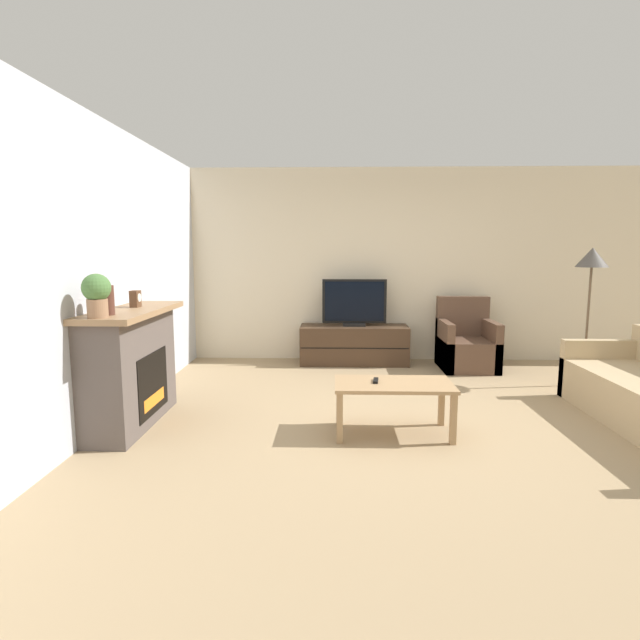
% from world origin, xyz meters
% --- Properties ---
extents(ground_plane, '(24.00, 24.00, 0.00)m').
position_xyz_m(ground_plane, '(0.00, 0.00, 0.00)').
color(ground_plane, '#9E8460').
extents(wall_back, '(12.00, 0.06, 2.70)m').
position_xyz_m(wall_back, '(0.00, 2.62, 1.35)').
color(wall_back, beige).
rests_on(wall_back, ground).
extents(wall_left, '(0.06, 12.00, 2.70)m').
position_xyz_m(wall_left, '(-2.84, 0.00, 1.35)').
color(wall_left, silver).
rests_on(wall_left, ground).
extents(fireplace, '(0.51, 1.39, 1.05)m').
position_xyz_m(fireplace, '(-2.61, -0.20, 0.53)').
color(fireplace, '#564C47').
rests_on(fireplace, ground).
extents(mantel_vase_left, '(0.10, 0.10, 0.27)m').
position_xyz_m(mantel_vase_left, '(-2.59, -0.62, 1.18)').
color(mantel_vase_left, '#512D23').
rests_on(mantel_vase_left, fireplace).
extents(mantel_clock, '(0.08, 0.11, 0.15)m').
position_xyz_m(mantel_clock, '(-2.59, -0.07, 1.13)').
color(mantel_clock, brown).
rests_on(mantel_clock, fireplace).
extents(potted_plant, '(0.21, 0.21, 0.34)m').
position_xyz_m(potted_plant, '(-2.59, -0.79, 1.24)').
color(potted_plant, '#936B4C').
rests_on(potted_plant, fireplace).
extents(tv_stand, '(1.48, 0.52, 0.53)m').
position_xyz_m(tv_stand, '(-0.51, 2.30, 0.26)').
color(tv_stand, '#422D1E').
rests_on(tv_stand, ground).
extents(tv, '(0.88, 0.18, 0.64)m').
position_xyz_m(tv, '(-0.51, 2.30, 0.83)').
color(tv, black).
rests_on(tv, tv_stand).
extents(armchair, '(0.70, 0.76, 0.94)m').
position_xyz_m(armchair, '(0.97, 2.06, 0.30)').
color(armchair, brown).
rests_on(armchair, ground).
extents(coffee_table, '(1.00, 0.53, 0.45)m').
position_xyz_m(coffee_table, '(-0.28, -0.38, 0.39)').
color(coffee_table, '#A37F56').
rests_on(coffee_table, ground).
extents(remote, '(0.06, 0.15, 0.02)m').
position_xyz_m(remote, '(-0.43, -0.35, 0.46)').
color(remote, black).
rests_on(remote, coffee_table).
extents(floor_lamp, '(0.35, 0.35, 1.59)m').
position_xyz_m(floor_lamp, '(2.11, 1.23, 1.39)').
color(floor_lamp, black).
rests_on(floor_lamp, ground).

